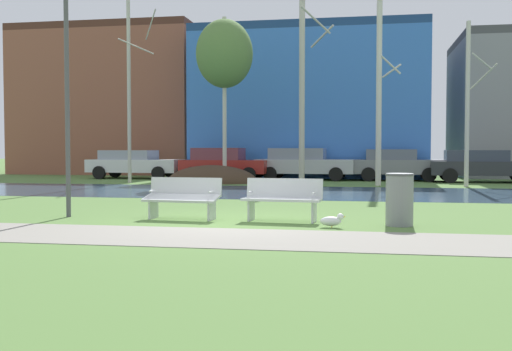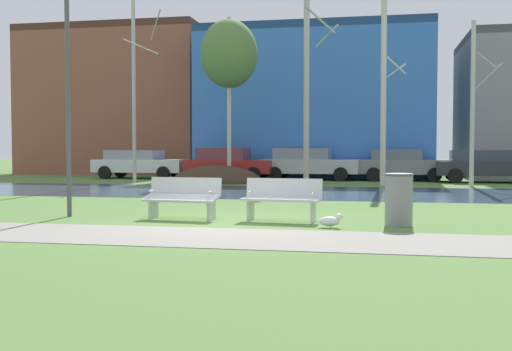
# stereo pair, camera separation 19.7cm
# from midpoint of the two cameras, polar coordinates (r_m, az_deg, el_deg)

# --- Properties ---
(ground_plane) EXTENTS (120.00, 120.00, 0.00)m
(ground_plane) POSITION_cam_midpoint_polar(r_m,az_deg,el_deg) (21.94, 2.81, -1.36)
(ground_plane) COLOR #517538
(paved_path_strip) EXTENTS (60.00, 2.25, 0.01)m
(paved_path_strip) POSITION_cam_midpoint_polar(r_m,az_deg,el_deg) (10.32, -5.88, -5.73)
(paved_path_strip) COLOR gray
(paved_path_strip) RESTS_ON ground
(river_band) EXTENTS (80.00, 6.44, 0.01)m
(river_band) POSITION_cam_midpoint_polar(r_m,az_deg,el_deg) (20.81, 2.40, -1.55)
(river_band) COLOR #2D475B
(river_band) RESTS_ON ground
(soil_mound) EXTENTS (4.02, 2.75, 1.54)m
(soil_mound) POSITION_cam_midpoint_polar(r_m,az_deg,el_deg) (26.68, -4.33, -0.67)
(soil_mound) COLOR #423021
(soil_mound) RESTS_ON ground
(bench_left) EXTENTS (1.64, 0.69, 0.87)m
(bench_left) POSITION_cam_midpoint_polar(r_m,az_deg,el_deg) (12.94, -7.30, -1.98)
(bench_left) COLOR silver
(bench_left) RESTS_ON ground
(bench_right) EXTENTS (1.64, 0.69, 0.87)m
(bench_right) POSITION_cam_midpoint_polar(r_m,az_deg,el_deg) (12.46, 2.04, -2.13)
(bench_right) COLOR silver
(bench_right) RESTS_ON ground
(trash_bin) EXTENTS (0.55, 0.55, 1.01)m
(trash_bin) POSITION_cam_midpoint_polar(r_m,az_deg,el_deg) (12.02, 12.81, -2.12)
(trash_bin) COLOR gray
(trash_bin) RESTS_ON ground
(seagull) EXTENTS (0.48, 0.18, 0.27)m
(seagull) POSITION_cam_midpoint_polar(r_m,az_deg,el_deg) (11.55, 6.64, -4.21)
(seagull) COLOR white
(seagull) RESTS_ON ground
(streetlamp) EXTENTS (0.32, 0.32, 5.10)m
(streetlamp) POSITION_cam_midpoint_polar(r_m,az_deg,el_deg) (13.99, -17.68, 10.40)
(streetlamp) COLOR #4C4C51
(streetlamp) RESTS_ON ground
(birch_far_left) EXTENTS (1.39, 2.43, 8.87)m
(birch_far_left) POSITION_cam_midpoint_polar(r_m,az_deg,el_deg) (27.14, -11.94, 8.90)
(birch_far_left) COLOR #BCB7A8
(birch_far_left) RESTS_ON ground
(birch_left) EXTENTS (2.47, 2.47, 7.18)m
(birch_left) POSITION_cam_midpoint_polar(r_m,az_deg,el_deg) (26.94, -3.18, 11.25)
(birch_left) COLOR beige
(birch_left) RESTS_ON ground
(birch_center_left) EXTENTS (1.49, 2.58, 8.82)m
(birch_center_left) POSITION_cam_midpoint_polar(r_m,az_deg,el_deg) (26.46, 4.19, 9.10)
(birch_center_left) COLOR #BCB7A8
(birch_center_left) RESTS_ON ground
(birch_center) EXTENTS (0.97, 1.71, 8.36)m
(birch_center) POSITION_cam_midpoint_polar(r_m,az_deg,el_deg) (25.03, 11.24, 8.71)
(birch_center) COLOR beige
(birch_center) RESTS_ON ground
(birch_center_right) EXTENTS (1.17, 1.93, 6.42)m
(birch_center_right) POSITION_cam_midpoint_polar(r_m,az_deg,el_deg) (25.22, 19.01, 6.47)
(birch_center_right) COLOR beige
(birch_center_right) RESTS_ON ground
(parked_van_nearest_white) EXTENTS (4.69, 2.11, 1.41)m
(parked_van_nearest_white) POSITION_cam_midpoint_polar(r_m,az_deg,el_deg) (30.83, -11.51, 1.12)
(parked_van_nearest_white) COLOR silver
(parked_van_nearest_white) RESTS_ON ground
(parked_sedan_second_red) EXTENTS (4.19, 2.07, 1.52)m
(parked_sedan_second_red) POSITION_cam_midpoint_polar(r_m,az_deg,el_deg) (29.06, -3.28, 1.16)
(parked_sedan_second_red) COLOR maroon
(parked_sedan_second_red) RESTS_ON ground
(parked_hatch_third_silver) EXTENTS (4.69, 2.18, 1.51)m
(parked_hatch_third_silver) POSITION_cam_midpoint_polar(r_m,az_deg,el_deg) (29.03, 4.24, 1.16)
(parked_hatch_third_silver) COLOR #B2B5BC
(parked_hatch_third_silver) RESTS_ON ground
(parked_wagon_fourth_grey) EXTENTS (4.08, 2.05, 1.45)m
(parked_wagon_fourth_grey) POSITION_cam_midpoint_polar(r_m,az_deg,el_deg) (28.92, 12.82, 1.05)
(parked_wagon_fourth_grey) COLOR slate
(parked_wagon_fourth_grey) RESTS_ON ground
(parked_suv_fifth_dark) EXTENTS (4.69, 2.23, 1.42)m
(parked_suv_fifth_dark) POSITION_cam_midpoint_polar(r_m,az_deg,el_deg) (28.59, 20.19, 0.92)
(parked_suv_fifth_dark) COLOR #282B30
(parked_suv_fifth_dark) RESTS_ON ground
(building_brick_low) EXTENTS (10.77, 8.14, 8.64)m
(building_brick_low) POSITION_cam_midpoint_polar(r_m,az_deg,el_deg) (39.20, -12.69, 6.62)
(building_brick_low) COLOR brown
(building_brick_low) RESTS_ON ground
(building_blue_store) EXTENTS (12.01, 9.95, 7.82)m
(building_blue_store) POSITION_cam_midpoint_polar(r_m,az_deg,el_deg) (35.08, 5.22, 6.48)
(building_blue_store) COLOR #3870C6
(building_blue_store) RESTS_ON ground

